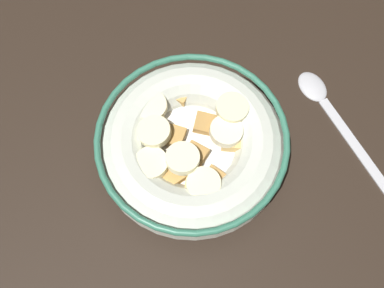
# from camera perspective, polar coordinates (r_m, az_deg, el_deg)

# --- Properties ---
(ground_plane) EXTENTS (1.30, 1.30, 0.02)m
(ground_plane) POSITION_cam_1_polar(r_m,az_deg,el_deg) (0.43, -0.00, -1.97)
(ground_plane) COLOR black
(cereal_bowl) EXTENTS (0.18, 0.18, 0.05)m
(cereal_bowl) POSITION_cam_1_polar(r_m,az_deg,el_deg) (0.39, -0.01, -0.21)
(cereal_bowl) COLOR beige
(cereal_bowl) RESTS_ON ground_plane
(spoon) EXTENTS (0.17, 0.06, 0.01)m
(spoon) POSITION_cam_1_polar(r_m,az_deg,el_deg) (0.46, 18.22, 4.66)
(spoon) COLOR #B7B7BC
(spoon) RESTS_ON ground_plane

